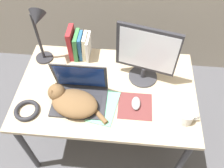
% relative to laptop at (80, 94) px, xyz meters
% --- Properties ---
extents(desk, '(1.23, 0.78, 0.71)m').
position_rel_laptop_xyz_m(desk, '(0.17, 0.10, -0.12)').
color(desk, tan).
rests_on(desk, ground_plane).
extents(laptop, '(0.35, 0.26, 0.27)m').
position_rel_laptop_xyz_m(laptop, '(0.00, 0.00, 0.00)').
color(laptop, '#2D2D33').
rests_on(laptop, desk).
extents(cat, '(0.41, 0.26, 0.14)m').
position_rel_laptop_xyz_m(cat, '(-0.04, -0.07, 0.01)').
color(cat, brown).
rests_on(cat, desk).
extents(external_monitor, '(0.40, 0.20, 0.44)m').
position_rel_laptop_xyz_m(external_monitor, '(0.42, 0.23, 0.17)').
color(external_monitor, '#333338').
rests_on(external_monitor, desk).
extents(mousepad, '(0.22, 0.21, 0.00)m').
position_rel_laptop_xyz_m(mousepad, '(0.37, -0.03, -0.05)').
color(mousepad, brown).
rests_on(mousepad, desk).
extents(computer_mouse, '(0.06, 0.10, 0.03)m').
position_rel_laptop_xyz_m(computer_mouse, '(0.37, -0.02, -0.03)').
color(computer_mouse, '#99999E').
rests_on(computer_mouse, mousepad).
extents(book_row, '(0.15, 0.16, 0.24)m').
position_rel_laptop_xyz_m(book_row, '(-0.07, 0.41, 0.05)').
color(book_row, maroon).
rests_on(book_row, desk).
extents(desk_lamp, '(0.17, 0.17, 0.47)m').
position_rel_laptop_xyz_m(desk_lamp, '(-0.30, 0.32, 0.27)').
color(desk_lamp, '#28282D').
rests_on(desk_lamp, desk).
extents(cable_coil, '(0.16, 0.16, 0.03)m').
position_rel_laptop_xyz_m(cable_coil, '(-0.32, -0.13, -0.04)').
color(cable_coil, '#232328').
rests_on(cable_coil, desk).
extents(notepad, '(0.21, 0.30, 0.01)m').
position_rel_laptop_xyz_m(notepad, '(0.16, -0.05, -0.05)').
color(notepad, '#6BBC93').
rests_on(notepad, desk).
extents(mug, '(0.13, 0.09, 0.08)m').
position_rel_laptop_xyz_m(mug, '(0.68, -0.11, -0.01)').
color(mug, white).
rests_on(mug, desk).
extents(cd_disc, '(0.12, 0.12, 0.00)m').
position_rel_laptop_xyz_m(cd_disc, '(-0.35, 0.12, -0.05)').
color(cd_disc, silver).
rests_on(cd_disc, desk).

